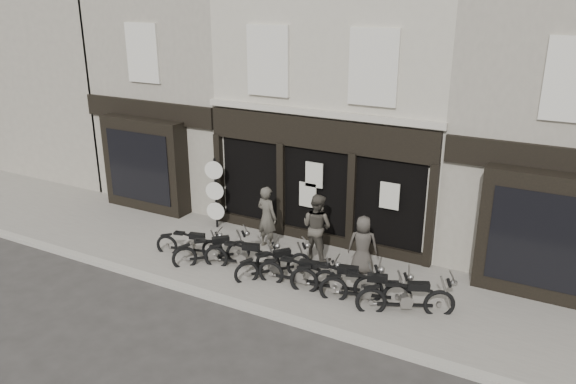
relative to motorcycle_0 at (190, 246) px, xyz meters
The scene contains 19 objects.
ground_plane 2.74m from the motorcycle_0, ahead, with size 90.00×90.00×0.00m, color #2D2B28.
pavement 2.78m from the motorcycle_0, 12.39° to the left, with size 30.00×4.20×0.12m, color slate.
kerb 3.13m from the motorcycle_0, 30.01° to the right, with size 30.00×0.25×0.13m, color gray.
central_building 7.26m from the motorcycle_0, 64.45° to the left, with size 7.30×6.22×8.34m.
neighbour_left 7.61m from the motorcycle_0, 123.17° to the left, with size 5.60×6.73×8.34m.
neighbour_right 11.24m from the motorcycle_0, 31.70° to the left, with size 5.60×6.73×8.34m.
filler_left 13.62m from the motorcycle_0, 154.25° to the left, with size 11.00×6.00×8.20m, color gray.
motorcycle_0 is the anchor object (origin of this frame).
motorcycle_1 0.86m from the motorcycle_0, ahead, with size 1.74×1.72×1.05m.
motorcycle_2 1.77m from the motorcycle_0, ahead, with size 2.12×0.90×1.04m.
motorcycle_3 2.75m from the motorcycle_0, ahead, with size 1.58×1.76×1.02m.
motorcycle_4 3.60m from the motorcycle_0, ahead, with size 2.20×0.67×1.06m.
motorcycle_5 4.61m from the motorcycle_0, ahead, with size 2.33×0.89×1.13m.
motorcycle_6 5.38m from the motorcycle_0, ahead, with size 2.19×0.96×1.08m.
motorcycle_7 6.38m from the motorcycle_0, ahead, with size 2.17×1.26×1.11m.
man_left 2.35m from the motorcycle_0, 43.23° to the left, with size 0.68×0.45×1.88m, color #454139.
man_centre 3.68m from the motorcycle_0, 25.62° to the left, with size 0.93×0.73×1.92m, color #423D35.
man_right 4.93m from the motorcycle_0, 16.13° to the left, with size 0.79×0.51×1.61m, color #3A3630.
advert_sign_post 2.24m from the motorcycle_0, 104.71° to the left, with size 0.57×0.38×2.42m.
Camera 1 is at (6.77, -11.19, 7.20)m, focal length 35.00 mm.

